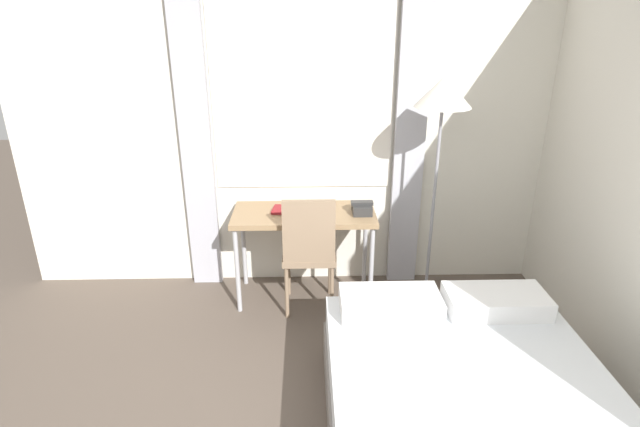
{
  "coord_description": "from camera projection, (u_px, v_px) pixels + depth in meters",
  "views": [
    {
      "loc": [
        -0.04,
        -1.14,
        2.19
      ],
      "look_at": [
        0.04,
        2.04,
        0.89
      ],
      "focal_mm": 28.0,
      "sensor_mm": 36.0,
      "label": 1
    }
  ],
  "objects": [
    {
      "name": "wall_back_with_window",
      "position": [
        311.0,
        125.0,
        3.94
      ],
      "size": [
        4.75,
        0.13,
        2.7
      ],
      "color": "silver",
      "rests_on": "ground_plane"
    },
    {
      "name": "standing_lamp",
      "position": [
        442.0,
        107.0,
        3.45
      ],
      "size": [
        0.4,
        0.4,
        1.78
      ],
      "color": "#4C4C51",
      "rests_on": "ground_plane"
    },
    {
      "name": "desk",
      "position": [
        304.0,
        221.0,
        3.89
      ],
      "size": [
        1.1,
        0.51,
        0.74
      ],
      "color": "#937551",
      "rests_on": "ground_plane"
    },
    {
      "name": "telephone",
      "position": [
        362.0,
        208.0,
        3.83
      ],
      "size": [
        0.17,
        0.18,
        0.09
      ],
      "color": "#2D2D2D",
      "rests_on": "desk"
    },
    {
      "name": "desk_chair",
      "position": [
        309.0,
        248.0,
        3.73
      ],
      "size": [
        0.4,
        0.4,
        0.96
      ],
      "rotation": [
        0.0,
        0.0,
        -0.0
      ],
      "color": "#8C7259",
      "rests_on": "ground_plane"
    },
    {
      "name": "book",
      "position": [
        286.0,
        210.0,
        3.87
      ],
      "size": [
        0.23,
        0.19,
        0.02
      ],
      "rotation": [
        0.0,
        0.0,
        -0.13
      ],
      "color": "maroon",
      "rests_on": "desk"
    }
  ]
}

